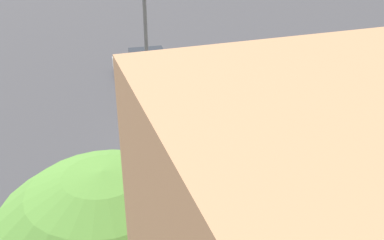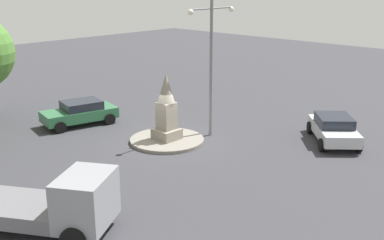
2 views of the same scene
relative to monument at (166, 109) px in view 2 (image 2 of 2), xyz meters
The scene contains 7 objects.
ground_plane 1.72m from the monument, ahead, with size 80.00×80.00×0.00m, color #38383D.
traffic_island 1.64m from the monument, ahead, with size 3.76×3.76×0.17m, color gray.
monument is the anchor object (origin of this frame).
streetlamp 3.58m from the monument, 158.47° to the left, with size 3.32×0.28×7.07m.
car_silver_parked_right 8.47m from the monument, 133.05° to the left, with size 4.12×3.93×1.37m.
car_green_approaching 5.92m from the monument, 77.07° to the right, with size 4.37×2.75×1.37m.
truck_grey_passing 9.46m from the monument, 22.86° to the left, with size 4.50×5.58×2.08m.
Camera 2 is at (15.73, 16.50, 8.00)m, focal length 44.41 mm.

